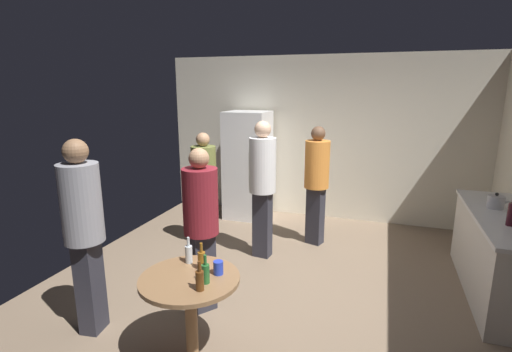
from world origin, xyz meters
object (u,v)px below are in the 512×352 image
Objects in this scene: person_in_olive_shirt at (204,181)px; beer_bottle_green at (206,273)px; refrigerator at (248,165)px; person_in_gray_shirt at (83,223)px; beer_bottle_amber at (202,260)px; beer_bottle_clear at (189,253)px; plastic_cup_blue at (218,268)px; person_in_orange_shirt at (317,177)px; kettle at (496,202)px; wine_bottle_on_counter at (512,214)px; person_in_white_shirt at (263,179)px; person_in_maroon_shirt at (201,218)px; beer_bottle_brown at (200,280)px; foreground_table at (190,289)px.

beer_bottle_green is at bearing 14.01° from person_in_olive_shirt.
refrigerator is 1.01× the size of person_in_gray_shirt.
beer_bottle_amber is 0.17m from beer_bottle_clear.
person_in_orange_shirt reaches higher than plastic_cup_blue.
wine_bottle_on_counter is at bearing -90.71° from kettle.
kettle is at bearing 38.45° from beer_bottle_amber.
kettle is 2.64m from person_in_white_shirt.
kettle is at bearing 40.75° from plastic_cup_blue.
person_in_orange_shirt is (-2.05, 1.08, -0.04)m from wine_bottle_on_counter.
beer_bottle_amber is 0.62m from person_in_maroon_shirt.
beer_bottle_amber is 2.09× the size of plastic_cup_blue.
beer_bottle_brown is 1.00× the size of beer_bottle_clear.
beer_bottle_amber is 1.00× the size of beer_bottle_green.
wine_bottle_on_counter is 0.19× the size of person_in_olive_shirt.
wine_bottle_on_counter is at bearing 86.89° from person_in_white_shirt.
beer_bottle_amber is at bearing 114.30° from beer_bottle_brown.
person_in_maroon_shirt is at bearing 12.84° from person_in_olive_shirt.
person_in_olive_shirt is (-3.53, -0.00, -0.04)m from kettle.
person_in_white_shirt reaches higher than person_in_gray_shirt.
person_in_olive_shirt reaches higher than beer_bottle_clear.
kettle is at bearing 43.96° from beer_bottle_brown.
foreground_table is at bearing -33.83° from person_in_maroon_shirt.
foreground_table is 2.10m from person_in_white_shirt.
person_in_maroon_shirt is at bearing -1.34° from person_in_white_shirt.
wine_bottle_on_counter is 0.18× the size of person_in_orange_shirt.
beer_bottle_clear is 0.34m from plastic_cup_blue.
refrigerator is at bearing 103.57° from beer_bottle_amber.
beer_bottle_clear is (-2.71, -1.39, -0.20)m from wine_bottle_on_counter.
plastic_cup_blue is (-2.39, -2.06, -0.18)m from kettle.
wine_bottle_on_counter is at bearing 27.19° from beer_bottle_clear.
beer_bottle_brown is 2.58m from person_in_olive_shirt.
person_in_maroon_shirt is 0.93× the size of person_in_gray_shirt.
foreground_table is at bearing 6.60° from person_in_orange_shirt.
kettle is 2.12m from person_in_orange_shirt.
foreground_table is (0.77, -3.49, -0.27)m from refrigerator.
kettle reaches higher than foreground_table.
beer_bottle_green is at bearing -12.30° from person_in_gray_shirt.
beer_bottle_green is 0.17m from plastic_cup_blue.
beer_bottle_clear is (-0.29, 0.27, 0.00)m from beer_bottle_green.
beer_bottle_brown is (0.14, -0.30, 0.00)m from beer_bottle_amber.
beer_bottle_clear is at bearing 161.76° from plastic_cup_blue.
person_in_orange_shirt is at bearing 78.88° from foreground_table.
person_in_gray_shirt reaches higher than beer_bottle_clear.
person_in_maroon_shirt is (-0.40, 0.73, 0.14)m from beer_bottle_green.
plastic_cup_blue is (0.03, 0.27, -0.03)m from beer_bottle_brown.
kettle is at bearing 89.29° from wine_bottle_on_counter.
foreground_table is at bearing -139.87° from kettle.
beer_bottle_amber is at bearing -76.43° from refrigerator.
person_in_orange_shirt is at bearing 144.13° from person_in_white_shirt.
foreground_table is at bearing -10.74° from person_in_gray_shirt.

